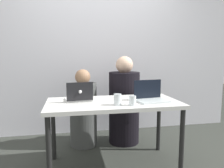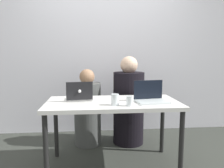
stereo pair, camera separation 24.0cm
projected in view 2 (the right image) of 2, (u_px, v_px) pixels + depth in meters
name	position (u px, v px, depth m)	size (l,w,h in m)	color
ground_plane	(113.00, 166.00, 2.45)	(12.00, 12.00, 0.00)	#333630
back_wall	(105.00, 55.00, 3.49)	(4.50, 0.10, 2.48)	silver
desk	(113.00, 108.00, 2.37)	(1.42, 0.70, 0.74)	silver
person_on_left	(88.00, 111.00, 3.00)	(0.39, 0.39, 1.05)	#484B4A
person_on_right	(129.00, 105.00, 3.05)	(0.51, 0.51, 1.22)	black
laptop_front_right	(151.00, 97.00, 2.33)	(0.36, 0.28, 0.22)	silver
laptop_back_left	(79.00, 96.00, 2.41)	(0.31, 0.27, 0.21)	silver
water_glass_center	(115.00, 100.00, 2.17)	(0.08, 0.08, 0.11)	white
water_glass_right	(130.00, 102.00, 2.14)	(0.07, 0.07, 0.10)	white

